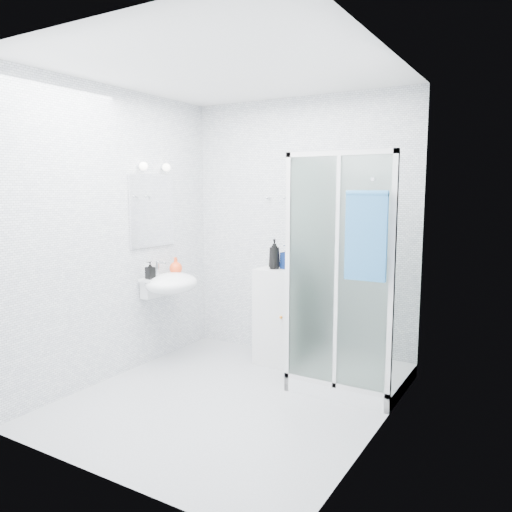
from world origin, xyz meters
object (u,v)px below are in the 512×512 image
Objects in this scene: shampoo_bottle_b at (287,257)px; wall_basin at (170,284)px; shower_enclosure at (342,335)px; shampoo_bottle_a at (274,254)px; storage_cabinet at (279,316)px; soap_dispenser_orange at (176,266)px; soap_dispenser_black at (150,270)px; hand_towel at (366,234)px.

wall_basin is at bearing -149.99° from shampoo_bottle_b.
shower_enclosure is at bearing 10.81° from wall_basin.
shower_enclosure reaches higher than shampoo_bottle_a.
storage_cabinet is at bearing 52.28° from shampoo_bottle_a.
soap_dispenser_orange is (-0.98, -0.38, 0.47)m from storage_cabinet.
storage_cabinet is 1.32m from soap_dispenser_black.
wall_basin is 3.37× the size of soap_dispenser_black.
soap_dispenser_black is (-0.09, -0.17, 0.15)m from wall_basin.
shower_enclosure is 0.94m from shampoo_bottle_b.
shampoo_bottle_b is (0.11, 0.06, -0.03)m from shampoo_bottle_a.
soap_dispenser_orange is at bearing 86.51° from soap_dispenser_black.
hand_towel is at bearing -33.65° from shampoo_bottle_b.
wall_basin is at bearing 63.36° from soap_dispenser_black.
shampoo_bottle_a is (0.88, 0.51, 0.29)m from wall_basin.
soap_dispenser_orange is (-0.07, 0.18, 0.15)m from wall_basin.
soap_dispenser_black reaches higher than wall_basin.
storage_cabinet is (-0.74, 0.24, 0.02)m from shower_enclosure.
shampoo_bottle_a is 1.19m from soap_dispenser_black.
shower_enclosure is 3.57× the size of wall_basin.
soap_dispenser_orange and soap_dispenser_black have the same top height.
wall_basin is 0.83× the size of hand_towel.
soap_dispenser_orange is at bearing -159.41° from shampoo_bottle_b.
shampoo_bottle_b is at bearing 30.43° from shampoo_bottle_a.
shampoo_bottle_a is at bearing 19.35° from soap_dispenser_orange.
shower_enclosure is 8.51× the size of shampoo_bottle_b.
soap_dispenser_black is (-0.97, -0.68, -0.14)m from shampoo_bottle_a.
shampoo_bottle_b is 1.13m from soap_dispenser_orange.
shower_enclosure is at bearing 15.67° from soap_dispenser_black.
storage_cabinet is at bearing 149.02° from hand_towel.
hand_towel is at bearing -2.46° from wall_basin.
shower_enclosure is 1.02m from shampoo_bottle_a.
storage_cabinet is at bearing -165.23° from shampoo_bottle_b.
shower_enclosure reaches higher than wall_basin.
shampoo_bottle_a is at bearing 166.09° from shower_enclosure.
shower_enclosure reaches higher than hand_towel.
hand_towel reaches higher than shampoo_bottle_b.
shampoo_bottle_b is 1.41× the size of soap_dispenser_black.
shower_enclosure is 11.99× the size of soap_dispenser_orange.
shampoo_bottle_a is at bearing -126.02° from storage_cabinet.
shower_enclosure is 6.89× the size of shampoo_bottle_a.
wall_basin is 2.38× the size of shampoo_bottle_b.
hand_towel is 1.28m from shampoo_bottle_a.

